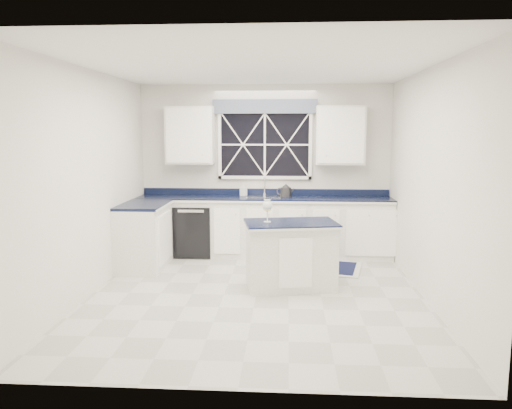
# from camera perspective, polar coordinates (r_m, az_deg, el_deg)

# --- Properties ---
(ground) EXTENTS (4.50, 4.50, 0.00)m
(ground) POSITION_cam_1_polar(r_m,az_deg,el_deg) (6.13, 0.01, -10.33)
(ground) COLOR #B6B5B1
(ground) RESTS_ON ground
(back_wall) EXTENTS (4.00, 0.10, 2.70)m
(back_wall) POSITION_cam_1_polar(r_m,az_deg,el_deg) (8.07, 1.02, 4.02)
(back_wall) COLOR silver
(back_wall) RESTS_ON ground
(base_cabinets) EXTENTS (3.99, 1.60, 0.90)m
(base_cabinets) POSITION_cam_1_polar(r_m,az_deg,el_deg) (7.76, -1.60, -2.88)
(base_cabinets) COLOR white
(base_cabinets) RESTS_ON ground
(countertop) EXTENTS (3.98, 0.64, 0.04)m
(countertop) POSITION_cam_1_polar(r_m,az_deg,el_deg) (7.82, 0.92, 0.71)
(countertop) COLOR black
(countertop) RESTS_ON base_cabinets
(dishwasher) EXTENTS (0.60, 0.58, 0.82)m
(dishwasher) POSITION_cam_1_polar(r_m,az_deg,el_deg) (8.03, -6.96, -2.84)
(dishwasher) COLOR black
(dishwasher) RESTS_ON ground
(window) EXTENTS (1.65, 0.09, 1.26)m
(window) POSITION_cam_1_polar(r_m,az_deg,el_deg) (8.00, 1.02, 7.42)
(window) COLOR black
(window) RESTS_ON ground
(upper_cabinets) EXTENTS (3.10, 0.34, 0.90)m
(upper_cabinets) POSITION_cam_1_polar(r_m,az_deg,el_deg) (7.88, 0.98, 7.91)
(upper_cabinets) COLOR white
(upper_cabinets) RESTS_ON ground
(faucet) EXTENTS (0.05, 0.20, 0.30)m
(faucet) POSITION_cam_1_polar(r_m,az_deg,el_deg) (7.99, 0.98, 2.16)
(faucet) COLOR silver
(faucet) RESTS_ON countertop
(island) EXTENTS (1.23, 0.87, 0.84)m
(island) POSITION_cam_1_polar(r_m,az_deg,el_deg) (6.33, 3.98, -5.73)
(island) COLOR white
(island) RESTS_ON ground
(rug) EXTENTS (1.55, 1.12, 0.02)m
(rug) POSITION_cam_1_polar(r_m,az_deg,el_deg) (7.38, 6.38, -7.02)
(rug) COLOR #BBBBB6
(rug) RESTS_ON ground
(kettle) EXTENTS (0.28, 0.21, 0.20)m
(kettle) POSITION_cam_1_polar(r_m,az_deg,el_deg) (7.88, 3.40, 1.58)
(kettle) COLOR #2C2C2E
(kettle) RESTS_ON countertop
(wine_glass) EXTENTS (0.12, 0.12, 0.28)m
(wine_glass) POSITION_cam_1_polar(r_m,az_deg,el_deg) (6.19, 1.31, -0.24)
(wine_glass) COLOR silver
(wine_glass) RESTS_ON island
(soap_bottle) EXTENTS (0.12, 0.12, 0.20)m
(soap_bottle) POSITION_cam_1_polar(r_m,az_deg,el_deg) (8.00, -1.44, 1.74)
(soap_bottle) COLOR silver
(soap_bottle) RESTS_ON countertop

